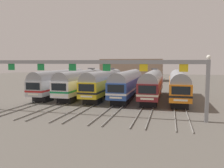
% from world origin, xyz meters
% --- Properties ---
extents(ground_plane, '(160.00, 160.00, 0.00)m').
position_xyz_m(ground_plane, '(0.00, 0.00, 0.00)').
color(ground_plane, '#5B564F').
extents(track_bed, '(22.40, 70.00, 0.15)m').
position_xyz_m(track_bed, '(0.00, 17.00, 0.07)').
color(track_bed, gray).
rests_on(track_bed, ground).
extents(commuter_train_stainless, '(2.88, 18.06, 5.05)m').
position_xyz_m(commuter_train_stainless, '(-10.45, -0.00, 2.69)').
color(commuter_train_stainless, '#B2B5BA').
rests_on(commuter_train_stainless, ground).
extents(commuter_train_white, '(2.88, 18.06, 5.05)m').
position_xyz_m(commuter_train_white, '(-6.27, -0.00, 2.69)').
color(commuter_train_white, white).
rests_on(commuter_train_white, ground).
extents(commuter_train_yellow, '(2.88, 18.06, 5.05)m').
position_xyz_m(commuter_train_yellow, '(-2.09, -0.00, 2.69)').
color(commuter_train_yellow, gold).
rests_on(commuter_train_yellow, ground).
extents(commuter_train_blue, '(2.88, 18.06, 4.77)m').
position_xyz_m(commuter_train_blue, '(2.09, -0.01, 2.69)').
color(commuter_train_blue, '#284C9E').
rests_on(commuter_train_blue, ground).
extents(commuter_train_maroon, '(2.88, 18.06, 5.05)m').
position_xyz_m(commuter_train_maroon, '(6.27, -0.00, 2.69)').
color(commuter_train_maroon, maroon).
rests_on(commuter_train_maroon, ground).
extents(commuter_train_orange, '(2.88, 18.06, 4.77)m').
position_xyz_m(commuter_train_orange, '(10.45, -0.01, 2.69)').
color(commuter_train_orange, orange).
rests_on(commuter_train_orange, ground).
extents(catenary_gantry, '(26.14, 0.44, 6.97)m').
position_xyz_m(catenary_gantry, '(0.00, -13.50, 5.36)').
color(catenary_gantry, gray).
rests_on(catenary_gantry, ground).
extents(maintenance_building, '(20.28, 10.00, 7.20)m').
position_xyz_m(maintenance_building, '(-3.46, 39.05, 3.60)').
color(maintenance_building, gray).
rests_on(maintenance_building, ground).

